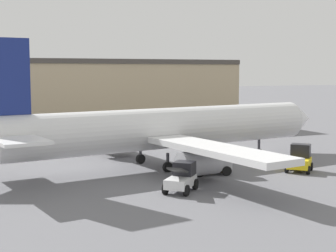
# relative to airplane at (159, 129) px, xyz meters

# --- Properties ---
(ground_plane) EXTENTS (400.00, 400.00, 0.00)m
(ground_plane) POSITION_rel_airplane_xyz_m (0.94, 0.13, -3.52)
(ground_plane) COLOR slate
(airplane) EXTENTS (39.04, 33.86, 11.50)m
(airplane) POSITION_rel_airplane_xyz_m (0.00, 0.00, 0.00)
(airplane) COLOR silver
(airplane) RESTS_ON ground_plane
(ground_crew_worker) EXTENTS (0.39, 0.39, 1.76)m
(ground_crew_worker) POSITION_rel_airplane_xyz_m (14.70, -3.10, -2.59)
(ground_crew_worker) COLOR #1E2338
(ground_crew_worker) RESTS_ON ground_plane
(baggage_tug) EXTENTS (3.33, 3.30, 2.39)m
(baggage_tug) POSITION_rel_airplane_xyz_m (10.58, -7.09, -2.45)
(baggage_tug) COLOR yellow
(baggage_tug) RESTS_ON ground_plane
(belt_loader_truck) EXTENTS (3.44, 3.43, 2.14)m
(belt_loader_truck) POSITION_rel_airplane_xyz_m (-2.38, -9.56, -2.49)
(belt_loader_truck) COLOR silver
(belt_loader_truck) RESTS_ON ground_plane
(pushback_tug) EXTENTS (3.72, 2.43, 2.53)m
(pushback_tug) POSITION_rel_airplane_xyz_m (2.89, -5.16, -2.37)
(pushback_tug) COLOR #B2B2B7
(pushback_tug) RESTS_ON ground_plane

